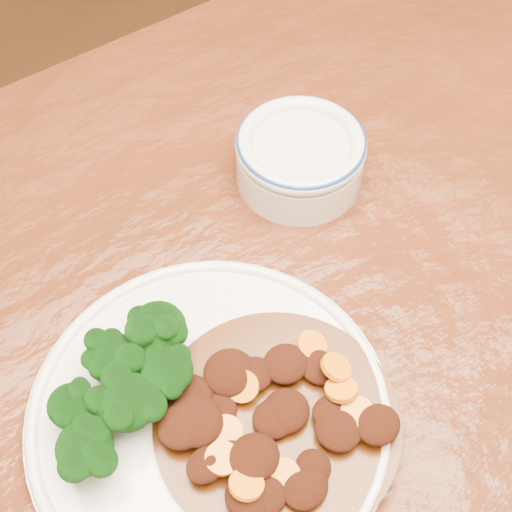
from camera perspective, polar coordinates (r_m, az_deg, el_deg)
ground at (r=1.38m, az=3.60°, el=-19.43°), size 4.00×4.00×0.00m
dining_table at (r=0.76m, az=6.20°, el=-5.46°), size 1.54×0.97×0.75m
dinner_plate at (r=0.62m, az=-3.70°, el=-12.45°), size 0.31×0.31×0.02m
broccoli_florets at (r=0.60m, az=-10.40°, el=-9.87°), size 0.15×0.10×0.05m
mince_stew at (r=0.60m, az=0.82°, el=-13.06°), size 0.21×0.21×0.04m
dip_bowl at (r=0.75m, az=3.55°, el=7.96°), size 0.14×0.14×0.06m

